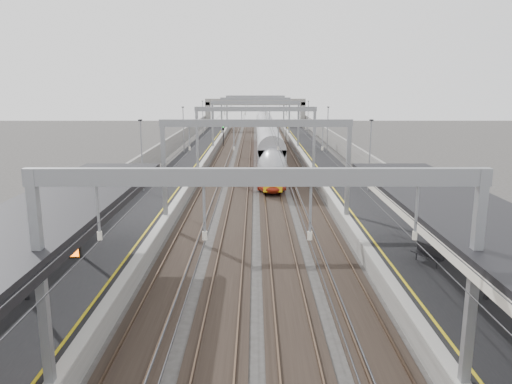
{
  "coord_description": "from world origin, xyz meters",
  "views": [
    {
      "loc": [
        -0.06,
        -11.64,
        9.86
      ],
      "look_at": [
        0.0,
        23.07,
        2.39
      ],
      "focal_mm": 35.0,
      "sensor_mm": 36.0,
      "label": 1
    }
  ],
  "objects_px": {
    "signal_green": "(223,132)",
    "bench": "(429,253)",
    "train": "(267,145)",
    "overbridge": "(255,106)"
  },
  "relations": [
    {
      "from": "overbridge",
      "to": "bench",
      "type": "distance_m",
      "value": 88.28
    },
    {
      "from": "signal_green",
      "to": "train",
      "type": "bearing_deg",
      "value": -65.43
    },
    {
      "from": "overbridge",
      "to": "bench",
      "type": "bearing_deg",
      "value": -84.35
    },
    {
      "from": "bench",
      "to": "signal_green",
      "type": "distance_m",
      "value": 58.41
    },
    {
      "from": "overbridge",
      "to": "train",
      "type": "height_order",
      "value": "overbridge"
    },
    {
      "from": "bench",
      "to": "signal_green",
      "type": "height_order",
      "value": "signal_green"
    },
    {
      "from": "signal_green",
      "to": "bench",
      "type": "bearing_deg",
      "value": -76.25
    },
    {
      "from": "train",
      "to": "bench",
      "type": "relative_size",
      "value": 26.21
    },
    {
      "from": "signal_green",
      "to": "overbridge",
      "type": "bearing_deg",
      "value": 80.49
    },
    {
      "from": "bench",
      "to": "train",
      "type": "bearing_deg",
      "value": 99.68
    }
  ]
}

